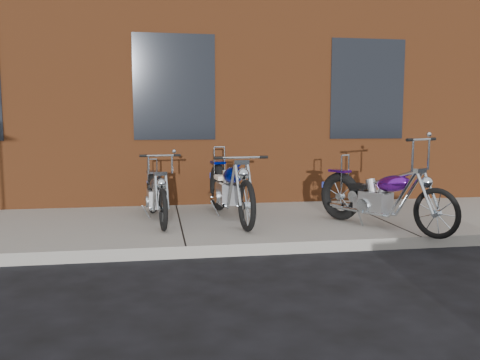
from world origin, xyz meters
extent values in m
plane|color=black|center=(0.00, 0.00, 0.00)|extent=(120.00, 120.00, 0.00)
cube|color=gray|center=(0.00, 1.50, 0.07)|extent=(22.00, 3.00, 0.15)
cube|color=brown|center=(0.00, 8.00, 4.00)|extent=(22.00, 10.00, 8.00)
torus|color=black|center=(2.44, 1.12, 0.51)|extent=(0.47, 0.69, 0.72)
torus|color=black|center=(3.19, -0.24, 0.47)|extent=(0.37, 0.60, 0.65)
cube|color=#9F9F9F|center=(2.75, 0.57, 0.50)|extent=(0.44, 0.48, 0.30)
ellipsoid|color=#531187|center=(2.88, 0.32, 0.79)|extent=(0.49, 0.60, 0.31)
cube|color=black|center=(2.62, 0.79, 0.70)|extent=(0.34, 0.36, 0.06)
cylinder|color=silver|center=(3.13, -0.14, 0.73)|extent=(0.17, 0.27, 0.54)
cylinder|color=silver|center=(3.07, -0.03, 1.39)|extent=(0.49, 0.29, 0.03)
cylinder|color=silver|center=(2.48, 1.06, 0.89)|extent=(0.03, 0.03, 0.48)
cylinder|color=silver|center=(2.75, 0.82, 0.37)|extent=(0.47, 0.81, 0.05)
torus|color=black|center=(0.69, 2.22, 0.54)|extent=(0.23, 0.79, 0.77)
torus|color=black|center=(0.87, 0.54, 0.50)|extent=(0.15, 0.70, 0.70)
cube|color=#9F9F9F|center=(0.76, 1.53, 0.53)|extent=(0.34, 0.46, 0.32)
ellipsoid|color=#0012AC|center=(0.80, 1.23, 0.84)|extent=(0.34, 0.62, 0.33)
cube|color=beige|center=(0.74, 1.81, 0.74)|extent=(0.29, 0.33, 0.06)
cylinder|color=silver|center=(0.86, 0.67, 0.78)|extent=(0.08, 0.31, 0.58)
cylinder|color=silver|center=(0.84, 0.80, 1.13)|extent=(0.59, 0.09, 0.03)
cylinder|color=silver|center=(0.70, 2.13, 0.95)|extent=(0.03, 0.03, 0.52)
cylinder|color=silver|center=(0.87, 1.78, 0.39)|extent=(0.15, 0.97, 0.05)
torus|color=black|center=(-0.39, 2.17, 0.47)|extent=(0.19, 0.65, 0.64)
torus|color=black|center=(-0.23, 0.78, 0.44)|extent=(0.12, 0.58, 0.58)
cube|color=#9F9F9F|center=(-0.32, 1.60, 0.46)|extent=(0.29, 0.38, 0.27)
ellipsoid|color=#2E2F33|center=(-0.30, 1.35, 0.72)|extent=(0.28, 0.51, 0.27)
cube|color=black|center=(-0.35, 1.83, 0.64)|extent=(0.24, 0.27, 0.05)
cylinder|color=silver|center=(-0.25, 0.89, 0.67)|extent=(0.06, 0.26, 0.48)
cylinder|color=silver|center=(-0.26, 1.00, 1.16)|extent=(0.49, 0.08, 0.03)
cylinder|color=silver|center=(-0.38, 2.09, 0.81)|extent=(0.02, 0.02, 0.43)
cylinder|color=silver|center=(-0.24, 1.81, 0.35)|extent=(0.13, 0.80, 0.04)
camera|label=1|loc=(-0.32, -5.89, 1.62)|focal=38.00mm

